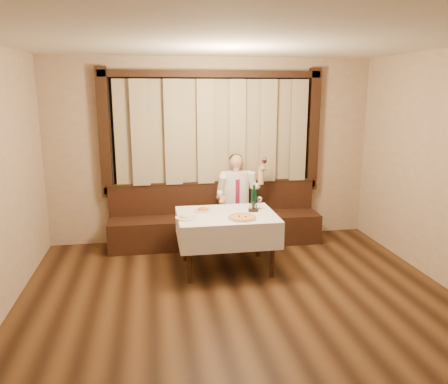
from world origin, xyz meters
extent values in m
cube|color=black|center=(0.00, 0.00, -0.01)|extent=(5.00, 6.00, 0.01)
cube|color=silver|center=(0.00, 0.00, 2.80)|extent=(5.00, 6.00, 0.01)
cube|color=tan|center=(0.00, 3.00, 1.40)|extent=(5.00, 0.01, 2.80)
cube|color=black|center=(0.00, 2.98, 1.70)|extent=(3.00, 0.02, 1.60)
cube|color=orange|center=(-0.70, 2.97, 1.40)|extent=(0.50, 0.01, 0.40)
cube|color=black|center=(0.00, 2.94, 0.85)|extent=(3.30, 0.12, 0.10)
cube|color=black|center=(0.00, 2.94, 2.55)|extent=(3.30, 0.12, 0.10)
cube|color=black|center=(-1.60, 2.94, 1.70)|extent=(0.16, 0.12, 1.90)
cube|color=black|center=(1.60, 2.94, 1.70)|extent=(0.16, 0.12, 1.90)
cube|color=#867756|center=(0.00, 2.88, 1.70)|extent=(2.90, 0.08, 1.55)
cube|color=black|center=(0.00, 2.68, 0.23)|extent=(3.20, 0.60, 0.45)
cube|color=black|center=(0.00, 2.92, 0.68)|extent=(3.20, 0.12, 0.45)
cube|color=black|center=(0.00, 2.92, 0.92)|extent=(3.20, 0.14, 0.04)
cylinder|color=black|center=(-0.52, 1.33, 0.35)|extent=(0.06, 0.06, 0.71)
cylinder|color=black|center=(0.52, 1.33, 0.35)|extent=(0.06, 0.06, 0.71)
cylinder|color=black|center=(-0.52, 2.07, 0.35)|extent=(0.06, 0.06, 0.71)
cylinder|color=black|center=(0.52, 2.07, 0.35)|extent=(0.06, 0.06, 0.71)
cube|color=black|center=(0.00, 1.70, 0.73)|extent=(1.20, 0.90, 0.04)
cube|color=silver|center=(0.00, 1.70, 0.75)|extent=(1.26, 0.96, 0.01)
cube|color=silver|center=(0.00, 1.22, 0.58)|extent=(1.26, 0.01, 0.35)
cube|color=silver|center=(0.00, 2.18, 0.58)|extent=(1.26, 0.01, 0.35)
cube|color=silver|center=(-0.63, 1.70, 0.58)|extent=(0.01, 0.96, 0.35)
cube|color=silver|center=(0.63, 1.70, 0.58)|extent=(0.01, 0.96, 0.35)
cylinder|color=white|center=(0.16, 1.45, 0.76)|extent=(0.36, 0.36, 0.01)
cylinder|color=#C34D1D|center=(0.16, 1.45, 0.77)|extent=(0.33, 0.33, 0.01)
torus|color=tan|center=(0.16, 1.45, 0.78)|extent=(0.34, 0.34, 0.03)
sphere|color=black|center=(0.12, 1.47, 0.78)|extent=(0.02, 0.02, 0.02)
sphere|color=black|center=(0.20, 1.44, 0.78)|extent=(0.02, 0.02, 0.02)
cylinder|color=white|center=(-0.28, 1.89, 0.76)|extent=(0.25, 0.25, 0.02)
ellipsoid|color=#BD4F1E|center=(-0.28, 1.89, 0.81)|extent=(0.15, 0.15, 0.07)
cylinder|color=white|center=(-0.53, 1.58, 0.76)|extent=(0.28, 0.28, 0.02)
ellipsoid|color=beige|center=(-0.53, 1.58, 0.81)|extent=(0.17, 0.17, 0.08)
cylinder|color=#0E4527|center=(0.39, 1.82, 0.90)|extent=(0.08, 0.08, 0.28)
cylinder|color=#0E4527|center=(0.39, 1.82, 1.06)|extent=(0.03, 0.03, 0.07)
cylinder|color=silver|center=(0.39, 1.82, 1.10)|extent=(0.03, 0.03, 0.01)
cylinder|color=white|center=(0.48, 1.87, 0.76)|extent=(0.06, 0.06, 0.01)
cylinder|color=white|center=(0.48, 1.87, 0.81)|extent=(0.01, 0.01, 0.09)
ellipsoid|color=white|center=(0.48, 1.87, 0.89)|extent=(0.07, 0.07, 0.08)
cube|color=black|center=(0.36, 1.74, 0.78)|extent=(0.13, 0.07, 0.04)
cube|color=black|center=(0.36, 1.74, 0.84)|extent=(0.02, 0.06, 0.09)
cylinder|color=white|center=(0.33, 1.74, 0.82)|extent=(0.03, 0.03, 0.07)
cylinder|color=silver|center=(0.33, 1.74, 0.86)|extent=(0.03, 0.03, 0.01)
cylinder|color=white|center=(0.40, 1.73, 0.82)|extent=(0.03, 0.03, 0.07)
cylinder|color=silver|center=(0.40, 1.73, 0.86)|extent=(0.03, 0.03, 0.01)
cube|color=black|center=(0.32, 2.57, 0.53)|extent=(0.38, 0.43, 0.15)
cube|color=black|center=(0.22, 2.36, 0.23)|extent=(0.10, 0.11, 0.45)
cube|color=black|center=(0.42, 2.36, 0.23)|extent=(0.10, 0.11, 0.45)
ellipsoid|color=white|center=(0.32, 2.71, 0.86)|extent=(0.40, 0.25, 0.51)
cube|color=maroon|center=(0.32, 2.58, 0.83)|extent=(0.06, 0.01, 0.38)
cylinder|color=tan|center=(0.32, 2.71, 1.15)|extent=(0.10, 0.10, 0.08)
sphere|color=tan|center=(0.32, 2.71, 1.28)|extent=(0.20, 0.20, 0.20)
ellipsoid|color=black|center=(0.32, 2.74, 1.31)|extent=(0.21, 0.21, 0.15)
sphere|color=white|center=(0.13, 2.71, 1.07)|extent=(0.12, 0.12, 0.12)
sphere|color=white|center=(0.51, 2.71, 1.07)|extent=(0.12, 0.12, 0.12)
sphere|color=tan|center=(0.03, 2.32, 0.75)|extent=(0.08, 0.08, 0.08)
sphere|color=tan|center=(0.70, 2.55, 1.19)|extent=(0.09, 0.09, 0.09)
cylinder|color=white|center=(0.70, 2.52, 1.23)|extent=(0.01, 0.01, 0.10)
ellipsoid|color=white|center=(0.70, 2.52, 1.31)|extent=(0.08, 0.08, 0.10)
ellipsoid|color=#4C070F|center=(0.70, 2.52, 1.29)|extent=(0.06, 0.06, 0.06)
camera|label=1|loc=(-0.93, -3.65, 2.32)|focal=35.00mm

